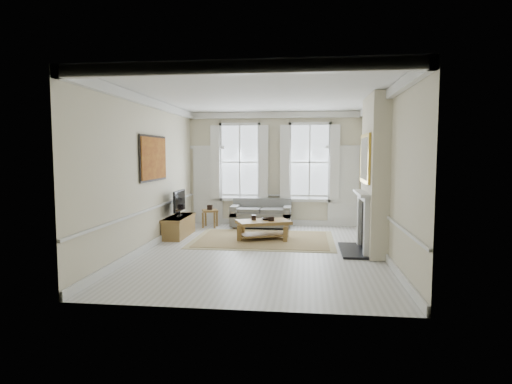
# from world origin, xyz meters

# --- Properties ---
(floor) EXTENTS (7.20, 7.20, 0.00)m
(floor) POSITION_xyz_m (0.00, 0.00, 0.00)
(floor) COLOR #B7B5AD
(floor) RESTS_ON ground
(ceiling) EXTENTS (7.20, 7.20, 0.00)m
(ceiling) POSITION_xyz_m (0.00, 0.00, 3.40)
(ceiling) COLOR white
(ceiling) RESTS_ON back_wall
(back_wall) EXTENTS (5.20, 0.00, 5.20)m
(back_wall) POSITION_xyz_m (0.00, 3.60, 1.70)
(back_wall) COLOR beige
(back_wall) RESTS_ON floor
(left_wall) EXTENTS (0.00, 7.20, 7.20)m
(left_wall) POSITION_xyz_m (-2.60, 0.00, 1.70)
(left_wall) COLOR beige
(left_wall) RESTS_ON floor
(right_wall) EXTENTS (0.00, 7.20, 7.20)m
(right_wall) POSITION_xyz_m (2.60, 0.00, 1.70)
(right_wall) COLOR beige
(right_wall) RESTS_ON floor
(window_left) EXTENTS (1.26, 0.20, 2.20)m
(window_left) POSITION_xyz_m (-1.05, 3.55, 1.90)
(window_left) COLOR #B2BCC6
(window_left) RESTS_ON back_wall
(window_right) EXTENTS (1.26, 0.20, 2.20)m
(window_right) POSITION_xyz_m (1.05, 3.55, 1.90)
(window_right) COLOR #B2BCC6
(window_right) RESTS_ON back_wall
(door_left) EXTENTS (0.90, 0.08, 2.30)m
(door_left) POSITION_xyz_m (-2.05, 3.56, 1.15)
(door_left) COLOR silver
(door_left) RESTS_ON floor
(door_right) EXTENTS (0.90, 0.08, 2.30)m
(door_right) POSITION_xyz_m (2.05, 3.56, 1.15)
(door_right) COLOR silver
(door_right) RESTS_ON floor
(painting) EXTENTS (0.05, 1.66, 1.06)m
(painting) POSITION_xyz_m (-2.56, 0.30, 2.05)
(painting) COLOR #B26C1E
(painting) RESTS_ON left_wall
(chimney_breast) EXTENTS (0.35, 1.70, 3.38)m
(chimney_breast) POSITION_xyz_m (2.43, 0.20, 1.70)
(chimney_breast) COLOR beige
(chimney_breast) RESTS_ON floor
(hearth) EXTENTS (0.55, 1.50, 0.05)m
(hearth) POSITION_xyz_m (2.00, 0.20, 0.03)
(hearth) COLOR black
(hearth) RESTS_ON floor
(fireplace) EXTENTS (0.21, 1.45, 1.33)m
(fireplace) POSITION_xyz_m (2.20, 0.20, 0.73)
(fireplace) COLOR silver
(fireplace) RESTS_ON floor
(mirror) EXTENTS (0.06, 1.26, 1.06)m
(mirror) POSITION_xyz_m (2.21, 0.20, 2.05)
(mirror) COLOR gold
(mirror) RESTS_ON chimney_breast
(sofa) EXTENTS (1.73, 0.84, 0.83)m
(sofa) POSITION_xyz_m (-0.35, 3.11, 0.35)
(sofa) COLOR #565754
(sofa) RESTS_ON floor
(side_table) EXTENTS (0.55, 0.55, 0.52)m
(side_table) POSITION_xyz_m (-1.84, 2.92, 0.41)
(side_table) COLOR brown
(side_table) RESTS_ON floor
(rug) EXTENTS (3.50, 2.60, 0.02)m
(rug) POSITION_xyz_m (-0.10, 1.28, 0.01)
(rug) COLOR olive
(rug) RESTS_ON floor
(coffee_table) EXTENTS (1.49, 1.19, 0.49)m
(coffee_table) POSITION_xyz_m (-0.10, 1.28, 0.40)
(coffee_table) COLOR brown
(coffee_table) RESTS_ON rug
(ceramic_pot_a) EXTENTS (0.12, 0.12, 0.12)m
(ceramic_pot_a) POSITION_xyz_m (-0.35, 1.33, 0.55)
(ceramic_pot_a) COLOR black
(ceramic_pot_a) RESTS_ON coffee_table
(ceramic_pot_b) EXTENTS (0.16, 0.16, 0.11)m
(ceramic_pot_b) POSITION_xyz_m (0.10, 1.23, 0.54)
(ceramic_pot_b) COLOR black
(ceramic_pot_b) RESTS_ON coffee_table
(bowl) EXTENTS (0.23, 0.23, 0.06)m
(bowl) POSITION_xyz_m (-0.05, 1.38, 0.51)
(bowl) COLOR black
(bowl) RESTS_ON coffee_table
(tv_stand) EXTENTS (0.48, 1.48, 0.53)m
(tv_stand) POSITION_xyz_m (-2.34, 1.46, 0.26)
(tv_stand) COLOR brown
(tv_stand) RESTS_ON floor
(tv) EXTENTS (0.08, 0.90, 0.68)m
(tv) POSITION_xyz_m (-2.32, 1.46, 0.92)
(tv) COLOR black
(tv) RESTS_ON tv_stand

